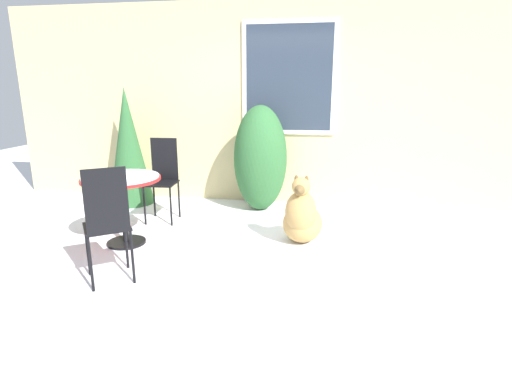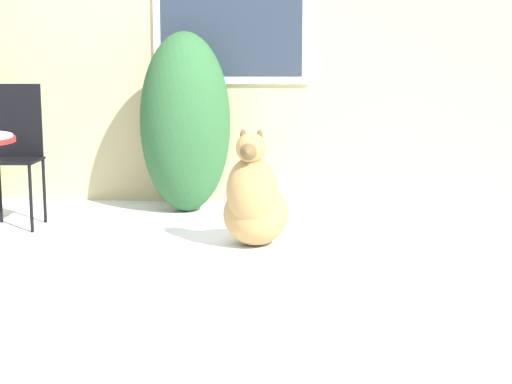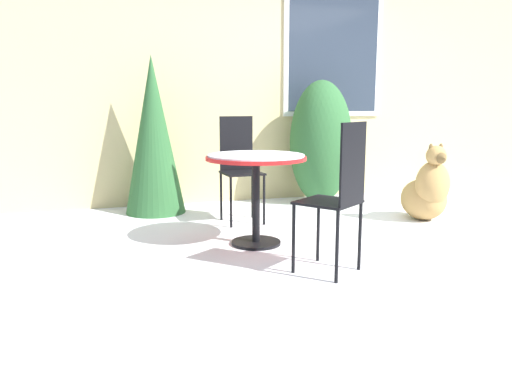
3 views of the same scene
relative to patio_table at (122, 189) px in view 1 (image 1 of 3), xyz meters
The scene contains 8 objects.
ground_plane 1.54m from the patio_table, ahead, with size 16.00×16.00×0.00m, color white.
house_wall 2.54m from the patio_table, 54.38° to the left, with size 8.00×0.10×2.83m.
shrub_left 1.96m from the patio_table, 49.96° to the left, with size 0.72×0.74×1.44m.
evergreen_bush 1.68m from the patio_table, 113.62° to the left, with size 0.64×0.64×1.67m.
patio_table is the anchor object (origin of this frame).
patio_chair_near_table 0.88m from the patio_table, 83.45° to the left, with size 0.39×0.39×1.04m.
patio_chair_far_side 0.93m from the patio_table, 70.31° to the right, with size 0.52×0.52×1.04m.
dog 1.96m from the patio_table, ahead, with size 0.48×0.70×0.79m.
Camera 1 is at (0.68, -3.58, 1.66)m, focal length 28.00 mm.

